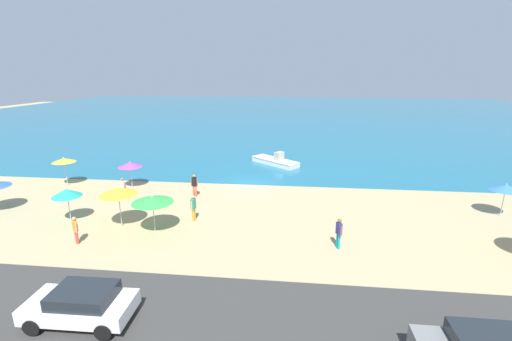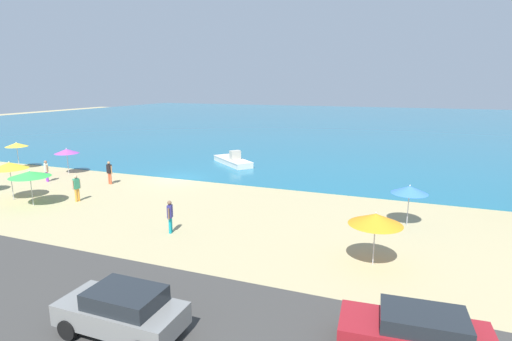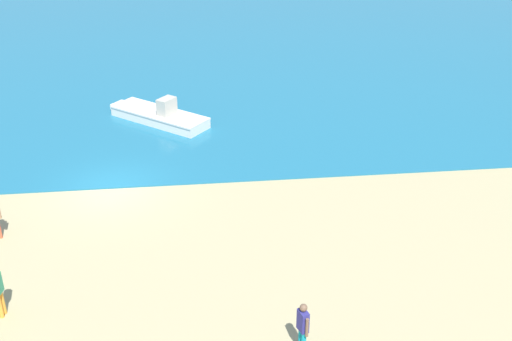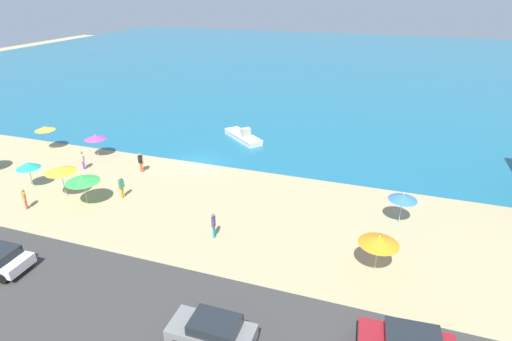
% 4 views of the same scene
% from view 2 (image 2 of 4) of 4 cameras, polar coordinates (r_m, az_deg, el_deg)
% --- Properties ---
extents(ground_plane, '(160.00, 160.00, 0.00)m').
position_cam_2_polar(ground_plane, '(33.10, -11.28, -1.19)').
color(ground_plane, tan).
extents(sea, '(150.00, 110.00, 0.05)m').
position_cam_2_polar(sea, '(84.25, 9.24, 7.01)').
color(sea, '#1C6685').
rests_on(sea, ground_plane).
extents(beach_umbrella_0, '(2.27, 2.27, 2.37)m').
position_cam_2_polar(beach_umbrella_0, '(17.48, 16.72, -6.67)').
color(beach_umbrella_0, '#B2B2B7').
rests_on(beach_umbrella_0, ground_plane).
extents(beach_umbrella_2, '(1.92, 1.92, 2.28)m').
position_cam_2_polar(beach_umbrella_2, '(22.99, 21.09, -2.59)').
color(beach_umbrella_2, '#B2B2B7').
rests_on(beach_umbrella_2, ground_plane).
extents(beach_umbrella_3, '(2.29, 2.29, 2.61)m').
position_cam_2_polar(beach_umbrella_3, '(30.77, -31.77, 0.59)').
color(beach_umbrella_3, '#B2B2B7').
rests_on(beach_umbrella_3, ground_plane).
extents(beach_umbrella_5, '(1.88, 1.88, 2.46)m').
position_cam_2_polar(beach_umbrella_5, '(41.90, -31.03, 3.17)').
color(beach_umbrella_5, '#B2B2B7').
rests_on(beach_umbrella_5, ground_plane).
extents(beach_umbrella_6, '(2.45, 2.45, 2.30)m').
position_cam_2_polar(beach_umbrella_6, '(28.69, -29.61, -0.45)').
color(beach_umbrella_6, '#B2B2B7').
rests_on(beach_umbrella_6, ground_plane).
extents(beach_umbrella_7, '(1.99, 1.99, 2.22)m').
position_cam_2_polar(beach_umbrella_7, '(37.66, -25.44, 2.50)').
color(beach_umbrella_7, '#B2B2B7').
rests_on(beach_umbrella_7, ground_plane).
extents(bather_0, '(0.32, 0.55, 1.73)m').
position_cam_2_polar(bather_0, '(21.14, -12.18, -6.22)').
color(bather_0, teal).
rests_on(bather_0, ground_plane).
extents(bather_1, '(0.29, 0.56, 1.78)m').
position_cam_2_polar(bather_1, '(28.60, -24.27, -2.12)').
color(bather_1, orange).
rests_on(bather_1, ground_plane).
extents(bather_2, '(0.52, 0.35, 1.69)m').
position_cam_2_polar(bather_2, '(35.48, -27.77, 0.09)').
color(bather_2, purple).
rests_on(bather_2, ground_plane).
extents(bather_3, '(0.57, 0.26, 1.78)m').
position_cam_2_polar(bather_3, '(32.58, -20.22, -0.12)').
color(bather_3, '#E05C38').
rests_on(bather_3, ground_plane).
extents(parked_car_2, '(3.91, 1.85, 1.50)m').
position_cam_2_polar(parked_car_2, '(13.47, -18.56, -18.41)').
color(parked_car_2, slate).
rests_on(parked_car_2, coastal_road).
extents(parked_car_3, '(4.26, 2.05, 1.33)m').
position_cam_2_polar(parked_car_3, '(12.91, 21.97, -20.54)').
color(parked_car_3, maroon).
rests_on(parked_car_3, coastal_road).
extents(skiff_nearshore, '(5.27, 4.74, 1.39)m').
position_cam_2_polar(skiff_nearshore, '(38.15, -3.35, 1.41)').
color(skiff_nearshore, silver).
rests_on(skiff_nearshore, sea).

